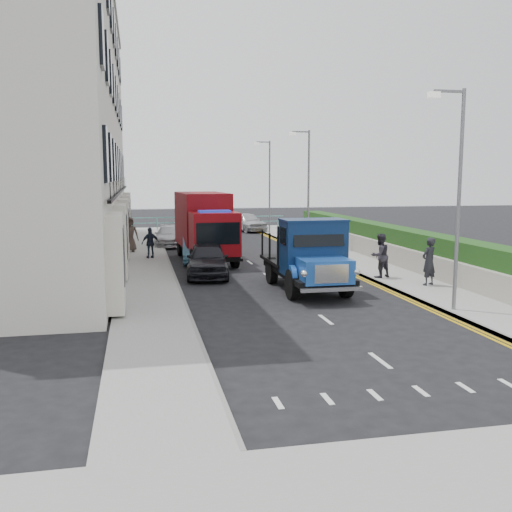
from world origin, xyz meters
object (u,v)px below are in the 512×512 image
lamp_mid (307,183)px  bedford_lorry (311,260)px  lamp_far (268,181)px  lamp_near (456,188)px  pedestrian_east_near (429,261)px  red_lorry (205,225)px  parked_car_front (208,259)px

lamp_mid → bedford_lorry: lamp_mid is taller
lamp_far → bedford_lorry: size_ratio=1.20×
lamp_far → lamp_mid: bearing=-90.0°
lamp_far → bedford_lorry: 22.48m
lamp_near → bedford_lorry: lamp_near is taller
bedford_lorry → pedestrian_east_near: size_ratio=3.11×
red_lorry → parked_car_front: size_ratio=1.55×
pedestrian_east_near → parked_car_front: bearing=-52.8°
lamp_mid → parked_car_front: size_ratio=1.59×
lamp_far → bedford_lorry: (-3.42, -22.05, -2.73)m
lamp_near → parked_car_front: (-6.78, 8.37, -3.25)m
red_lorry → lamp_near: bearing=-67.4°
lamp_near → bedford_lorry: bearing=130.9°
lamp_near → red_lorry: lamp_near is taller
lamp_near → lamp_far: size_ratio=1.00×
lamp_far → bedford_lorry: lamp_far is taller
lamp_near → parked_car_front: lamp_near is taller
parked_car_front → red_lorry: bearing=91.1°
lamp_mid → bedford_lorry: bearing=-105.9°
lamp_near → bedford_lorry: (-3.42, 3.95, -2.73)m
lamp_near → red_lorry: 14.69m
lamp_near → lamp_mid: same height
lamp_mid → red_lorry: (-6.33, -2.91, -2.13)m
lamp_near → lamp_far: 26.00m
pedestrian_east_near → lamp_mid: bearing=-107.9°
pedestrian_east_near → bedford_lorry: bearing=-24.4°
parked_car_front → lamp_near: bearing=-44.5°
lamp_mid → red_lorry: bearing=-155.3°
lamp_near → pedestrian_east_near: lamp_near is taller
lamp_mid → parked_car_front: lamp_mid is taller
bedford_lorry → parked_car_front: 5.57m
lamp_far → pedestrian_east_near: bearing=-86.5°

